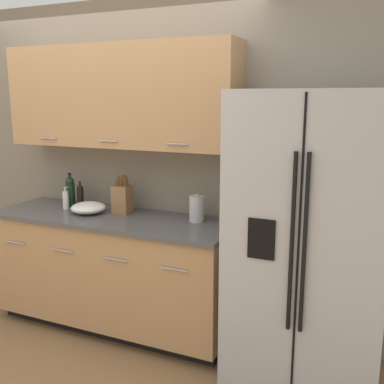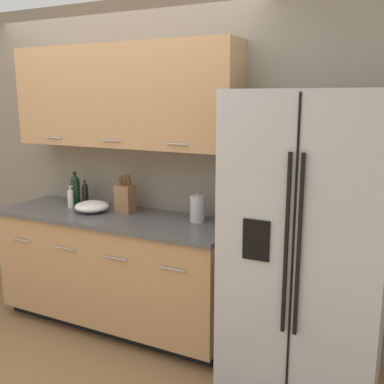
# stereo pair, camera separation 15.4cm
# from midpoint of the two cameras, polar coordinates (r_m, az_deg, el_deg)

# --- Properties ---
(ground_plane) EXTENTS (14.00, 14.00, 0.00)m
(ground_plane) POSITION_cam_midpoint_polar(r_m,az_deg,el_deg) (3.45, -18.99, -20.98)
(ground_plane) COLOR olive
(wall_back) EXTENTS (10.00, 0.39, 2.60)m
(wall_back) POSITION_cam_midpoint_polar(r_m,az_deg,el_deg) (3.79, -7.55, 5.90)
(wall_back) COLOR gray
(wall_back) RESTS_ON ground_plane
(counter_unit) EXTENTS (1.97, 0.64, 0.93)m
(counter_unit) POSITION_cam_midpoint_polar(r_m,az_deg,el_deg) (3.73, -8.37, -9.70)
(counter_unit) COLOR black
(counter_unit) RESTS_ON ground_plane
(refrigerator) EXTENTS (0.95, 0.76, 1.88)m
(refrigerator) POSITION_cam_midpoint_polar(r_m,az_deg,el_deg) (2.95, 15.89, -6.24)
(refrigerator) COLOR #B2B2B5
(refrigerator) RESTS_ON ground_plane
(knife_block) EXTENTS (0.14, 0.12, 0.32)m
(knife_block) POSITION_cam_midpoint_polar(r_m,az_deg,el_deg) (3.64, -7.28, -0.77)
(knife_block) COLOR olive
(knife_block) RESTS_ON counter_unit
(wine_bottle) EXTENTS (0.08, 0.08, 0.29)m
(wine_bottle) POSITION_cam_midpoint_polar(r_m,az_deg,el_deg) (3.96, -13.51, 0.29)
(wine_bottle) COLOR black
(wine_bottle) RESTS_ON counter_unit
(soap_dispenser) EXTENTS (0.05, 0.05, 0.19)m
(soap_dispenser) POSITION_cam_midpoint_polar(r_m,az_deg,el_deg) (3.88, -14.08, -0.81)
(soap_dispenser) COLOR silver
(soap_dispenser) RESTS_ON counter_unit
(oil_bottle) EXTENTS (0.05, 0.05, 0.22)m
(oil_bottle) POSITION_cam_midpoint_polar(r_m,az_deg,el_deg) (3.91, -12.32, -0.26)
(oil_bottle) COLOR black
(oil_bottle) RESTS_ON counter_unit
(steel_canister) EXTENTS (0.11, 0.11, 0.21)m
(steel_canister) POSITION_cam_midpoint_polar(r_m,az_deg,el_deg) (3.34, 2.02, -2.14)
(steel_canister) COLOR #B7B7BA
(steel_canister) RESTS_ON counter_unit
(mixing_bowl) EXTENTS (0.28, 0.28, 0.09)m
(mixing_bowl) POSITION_cam_midpoint_polar(r_m,az_deg,el_deg) (3.70, -11.43, -1.82)
(mixing_bowl) COLOR white
(mixing_bowl) RESTS_ON counter_unit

